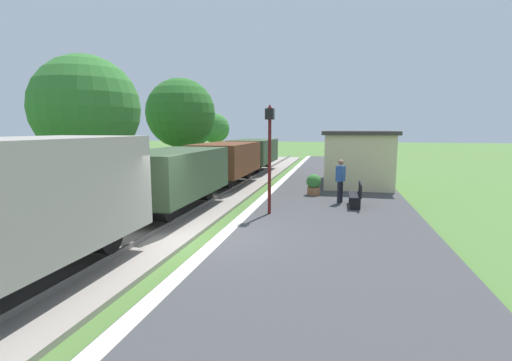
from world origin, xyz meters
The scene contains 17 objects.
ground_plane centered at (0.00, 0.00, 0.00)m, with size 160.00×160.00×0.00m, color #517A38.
platform_slab centered at (3.20, 0.00, 0.12)m, with size 6.00×60.00×0.25m, color #424244.
platform_edge_stripe centered at (0.40, 0.00, 0.25)m, with size 0.36×60.00×0.01m, color silver.
track_ballast centered at (-2.40, 0.00, 0.06)m, with size 3.80×60.00×0.12m, color #9E9389.
rail_near centered at (-1.68, 0.00, 0.19)m, with size 0.07×60.00×0.14m, color slate.
rail_far centered at (-3.12, 0.00, 0.19)m, with size 0.07×60.00×0.14m, color slate.
freight_train centered at (-2.40, 5.57, 1.48)m, with size 2.50×26.00×2.72m.
station_hut centered at (4.40, 10.89, 1.65)m, with size 3.50×5.80×2.78m.
bench_near_hut centered at (4.15, 4.81, 0.72)m, with size 0.42×1.50×0.91m.
bench_down_platform centered at (4.15, 15.64, 0.72)m, with size 0.42×1.50×0.91m.
person_waiting centered at (3.54, 5.39, 1.18)m, with size 0.38×0.45×1.71m.
potted_planter centered at (2.41, 6.93, 0.72)m, with size 0.64×0.64×0.92m.
lamp_post_near centered at (1.17, 2.95, 2.80)m, with size 0.28×0.28×3.70m.
tree_trackside_mid centered at (-7.81, 5.63, 4.05)m, with size 4.78×4.78×6.44m.
tree_trackside_far centered at (-6.82, 13.72, 4.16)m, with size 4.54×4.54×6.43m.
tree_field_left centered at (-8.77, 20.76, 3.28)m, with size 3.20×3.20×4.89m.
tree_field_distant centered at (-9.32, 27.75, 3.17)m, with size 3.11×3.11×4.73m.
Camera 1 is at (3.43, -9.20, 3.15)m, focal length 25.74 mm.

